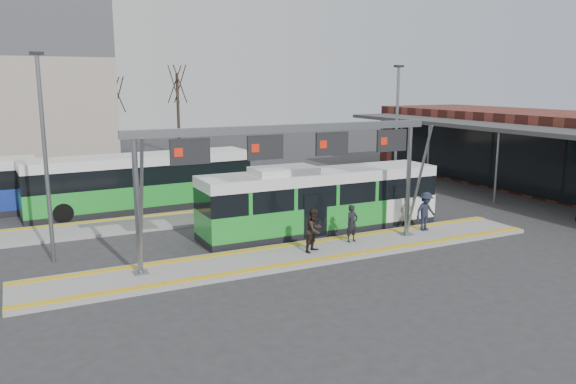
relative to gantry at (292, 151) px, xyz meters
name	(u,v)px	position (x,y,z in m)	size (l,w,h in m)	color
ground	(303,256)	(0.35, -0.25, -4.30)	(120.00, 120.00, 0.00)	#2D2D30
platform_main	(303,254)	(0.35, -0.25, -4.22)	(22.00, 3.00, 0.15)	gray
platform_second	(159,222)	(-3.65, 7.75, -4.22)	(20.00, 3.00, 0.15)	gray
tactile_main	(303,252)	(0.35, -0.25, -4.14)	(22.00, 2.65, 0.02)	yellow
tactile_second	(154,215)	(-3.65, 8.90, -4.14)	(20.00, 0.35, 0.02)	yellow
gantry	(292,151)	(0.00, 0.00, 0.00)	(13.00, 1.68, 5.20)	slate
hero_bus	(320,201)	(2.89, 2.81, -2.83)	(11.72, 2.51, 3.22)	black
bg_bus_green	(141,183)	(-3.76, 11.27, -2.79)	(12.38, 3.25, 3.06)	black
passenger_a	(352,223)	(2.98, 0.16, -3.33)	(0.60, 0.39, 1.64)	black
passenger_b	(314,230)	(0.83, -0.36, -3.25)	(0.88, 0.68, 1.81)	black
passenger_c	(426,211)	(7.10, 0.26, -3.24)	(1.18, 0.68, 1.82)	#1D2234
tree_left	(115,95)	(-1.53, 31.66, 1.55)	(1.40, 1.40, 7.71)	#382B21
tree_mid	(177,85)	(4.70, 34.05, 2.44)	(1.40, 1.40, 8.89)	#382B21
lamp_west	(45,154)	(-8.87, 3.38, -0.01)	(0.50, 0.25, 8.09)	slate
lamp_east	(396,134)	(9.05, 5.27, -0.11)	(0.50, 0.25, 7.89)	slate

